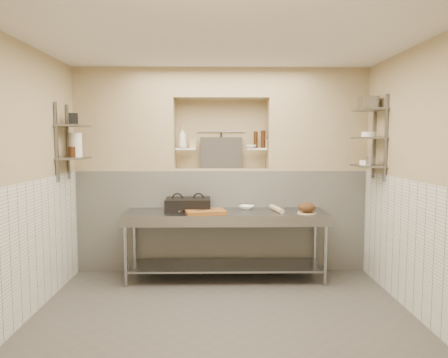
{
  "coord_description": "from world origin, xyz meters",
  "views": [
    {
      "loc": [
        -0.06,
        -4.4,
        1.82
      ],
      "look_at": [
        0.02,
        0.9,
        1.35
      ],
      "focal_mm": 35.0,
      "sensor_mm": 36.0,
      "label": 1
    }
  ],
  "objects_px": {
    "bowl_alcove": "(251,146)",
    "mixing_bowl": "(246,207)",
    "rolling_pin": "(277,209)",
    "bottle_soap": "(182,138)",
    "jug_left": "(76,145)",
    "prep_table": "(225,231)",
    "bread_loaf": "(307,207)",
    "panini_press": "(188,204)",
    "cutting_board": "(205,212)"
  },
  "relations": [
    {
      "from": "mixing_bowl",
      "to": "bowl_alcove",
      "type": "height_order",
      "value": "bowl_alcove"
    },
    {
      "from": "prep_table",
      "to": "jug_left",
      "type": "xyz_separation_m",
      "value": [
        -1.89,
        -0.04,
        1.12
      ]
    },
    {
      "from": "prep_table",
      "to": "bottle_soap",
      "type": "distance_m",
      "value": 1.44
    },
    {
      "from": "prep_table",
      "to": "cutting_board",
      "type": "height_order",
      "value": "cutting_board"
    },
    {
      "from": "panini_press",
      "to": "bread_loaf",
      "type": "relative_size",
      "value": 2.76
    },
    {
      "from": "mixing_bowl",
      "to": "panini_press",
      "type": "bearing_deg",
      "value": -173.34
    },
    {
      "from": "bottle_soap",
      "to": "rolling_pin",
      "type": "bearing_deg",
      "value": -22.09
    },
    {
      "from": "prep_table",
      "to": "bottle_soap",
      "type": "relative_size",
      "value": 9.19
    },
    {
      "from": "rolling_pin",
      "to": "jug_left",
      "type": "xyz_separation_m",
      "value": [
        -2.55,
        -0.05,
        0.83
      ]
    },
    {
      "from": "cutting_board",
      "to": "bottle_soap",
      "type": "bearing_deg",
      "value": 117.0
    },
    {
      "from": "panini_press",
      "to": "jug_left",
      "type": "xyz_separation_m",
      "value": [
        -1.4,
        -0.15,
        0.78
      ]
    },
    {
      "from": "panini_press",
      "to": "cutting_board",
      "type": "relative_size",
      "value": 1.2
    },
    {
      "from": "jug_left",
      "to": "panini_press",
      "type": "bearing_deg",
      "value": 6.23
    },
    {
      "from": "prep_table",
      "to": "bowl_alcove",
      "type": "xyz_separation_m",
      "value": [
        0.36,
        0.52,
        1.09
      ]
    },
    {
      "from": "prep_table",
      "to": "bowl_alcove",
      "type": "bearing_deg",
      "value": 54.99
    },
    {
      "from": "panini_press",
      "to": "mixing_bowl",
      "type": "xyz_separation_m",
      "value": [
        0.78,
        0.09,
        -0.06
      ]
    },
    {
      "from": "mixing_bowl",
      "to": "rolling_pin",
      "type": "distance_m",
      "value": 0.43
    },
    {
      "from": "bread_loaf",
      "to": "prep_table",
      "type": "bearing_deg",
      "value": 171.31
    },
    {
      "from": "mixing_bowl",
      "to": "bottle_soap",
      "type": "bearing_deg",
      "value": 160.14
    },
    {
      "from": "bottle_soap",
      "to": "prep_table",
      "type": "bearing_deg",
      "value": -41.31
    },
    {
      "from": "prep_table",
      "to": "bottle_soap",
      "type": "height_order",
      "value": "bottle_soap"
    },
    {
      "from": "panini_press",
      "to": "bread_loaf",
      "type": "xyz_separation_m",
      "value": [
        1.51,
        -0.27,
        -0.0
      ]
    },
    {
      "from": "bottle_soap",
      "to": "jug_left",
      "type": "distance_m",
      "value": 1.42
    },
    {
      "from": "prep_table",
      "to": "bottle_soap",
      "type": "xyz_separation_m",
      "value": [
        -0.59,
        0.52,
        1.21
      ]
    },
    {
      "from": "panini_press",
      "to": "bowl_alcove",
      "type": "xyz_separation_m",
      "value": [
        0.85,
        0.41,
        0.76
      ]
    },
    {
      "from": "mixing_bowl",
      "to": "bowl_alcove",
      "type": "bearing_deg",
      "value": 75.96
    },
    {
      "from": "cutting_board",
      "to": "jug_left",
      "type": "height_order",
      "value": "jug_left"
    },
    {
      "from": "mixing_bowl",
      "to": "jug_left",
      "type": "bearing_deg",
      "value": -173.62
    },
    {
      "from": "prep_table",
      "to": "jug_left",
      "type": "distance_m",
      "value": 2.2
    },
    {
      "from": "cutting_board",
      "to": "bread_loaf",
      "type": "bearing_deg",
      "value": -1.06
    },
    {
      "from": "cutting_board",
      "to": "rolling_pin",
      "type": "relative_size",
      "value": 1.13
    },
    {
      "from": "mixing_bowl",
      "to": "jug_left",
      "type": "xyz_separation_m",
      "value": [
        -2.17,
        -0.24,
        0.84
      ]
    },
    {
      "from": "bottle_soap",
      "to": "jug_left",
      "type": "height_order",
      "value": "bottle_soap"
    },
    {
      "from": "rolling_pin",
      "to": "bottle_soap",
      "type": "relative_size",
      "value": 1.56
    },
    {
      "from": "rolling_pin",
      "to": "bread_loaf",
      "type": "bearing_deg",
      "value": -24.62
    },
    {
      "from": "mixing_bowl",
      "to": "bottle_soap",
      "type": "height_order",
      "value": "bottle_soap"
    },
    {
      "from": "cutting_board",
      "to": "bowl_alcove",
      "type": "height_order",
      "value": "bowl_alcove"
    },
    {
      "from": "panini_press",
      "to": "bottle_soap",
      "type": "bearing_deg",
      "value": 102.28
    },
    {
      "from": "panini_press",
      "to": "mixing_bowl",
      "type": "relative_size",
      "value": 2.96
    },
    {
      "from": "bowl_alcove",
      "to": "mixing_bowl",
      "type": "bearing_deg",
      "value": -104.04
    },
    {
      "from": "cutting_board",
      "to": "rolling_pin",
      "type": "distance_m",
      "value": 0.93
    },
    {
      "from": "rolling_pin",
      "to": "bowl_alcove",
      "type": "height_order",
      "value": "bowl_alcove"
    },
    {
      "from": "mixing_bowl",
      "to": "rolling_pin",
      "type": "height_order",
      "value": "rolling_pin"
    },
    {
      "from": "panini_press",
      "to": "bottle_soap",
      "type": "distance_m",
      "value": 0.97
    },
    {
      "from": "rolling_pin",
      "to": "bottle_soap",
      "type": "height_order",
      "value": "bottle_soap"
    },
    {
      "from": "prep_table",
      "to": "bread_loaf",
      "type": "height_order",
      "value": "bread_loaf"
    },
    {
      "from": "prep_table",
      "to": "bread_loaf",
      "type": "bearing_deg",
      "value": -8.69
    },
    {
      "from": "bowl_alcove",
      "to": "jug_left",
      "type": "xyz_separation_m",
      "value": [
        -2.25,
        -0.56,
        0.03
      ]
    },
    {
      "from": "cutting_board",
      "to": "bowl_alcove",
      "type": "relative_size",
      "value": 3.4
    },
    {
      "from": "bread_loaf",
      "to": "jug_left",
      "type": "xyz_separation_m",
      "value": [
        -2.91,
        0.12,
        0.79
      ]
    }
  ]
}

